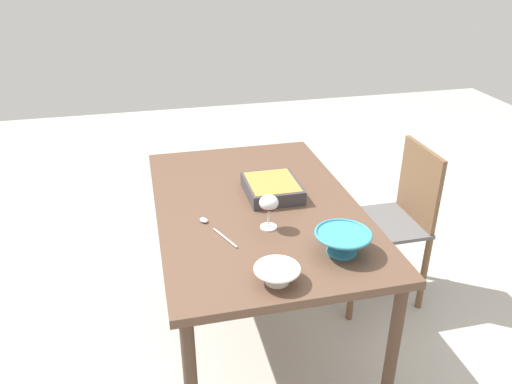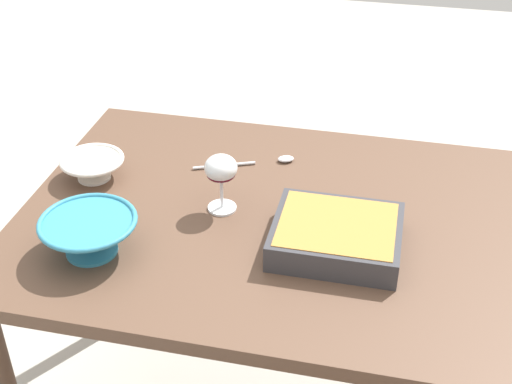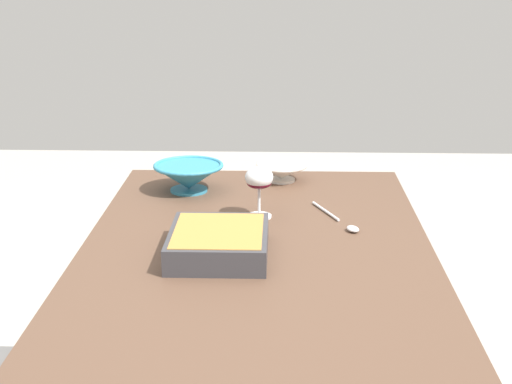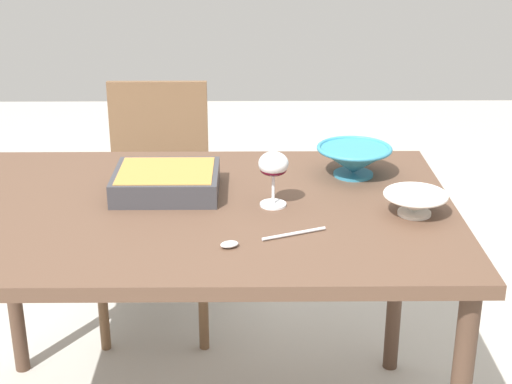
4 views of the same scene
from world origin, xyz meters
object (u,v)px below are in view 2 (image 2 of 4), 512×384
Objects in this scene: casserole_dish at (337,234)px; small_bowl at (93,166)px; wine_glass at (221,172)px; serving_spoon at (263,161)px; dining_table at (307,244)px; mixing_bowl at (89,234)px.

casserole_dish is 1.72× the size of small_bowl.
wine_glass is 0.57× the size of serving_spoon.
serving_spoon is at bearing -55.30° from dining_table.
casserole_dish is 0.40m from serving_spoon.
dining_table is 0.59m from small_bowl.
wine_glass is at bearing -17.21° from casserole_dish.
mixing_bowl is at bearing 26.48° from dining_table.
wine_glass is 0.38m from small_bowl.
serving_spoon reaches higher than dining_table.
small_bowl is (0.58, -0.06, 0.11)m from dining_table.
dining_table is 0.29m from serving_spoon.
casserole_dish is at bearing 129.91° from dining_table.
wine_glass reaches higher than casserole_dish.
wine_glass reaches higher than mixing_bowl.
casserole_dish is at bearing 166.53° from small_bowl.
wine_glass reaches higher than dining_table.
mixing_bowl is (0.53, 0.13, 0.01)m from casserole_dish.
dining_table is 9.33× the size of wine_glass.
mixing_bowl reaches higher than dining_table.
mixing_bowl is at bearing 112.55° from small_bowl.
mixing_bowl is 0.32m from small_bowl.
wine_glass is 0.52× the size of casserole_dish.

